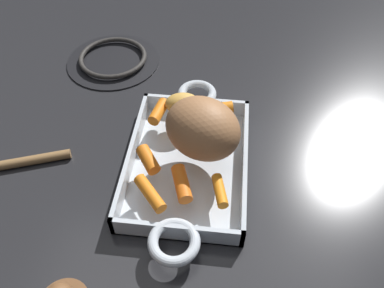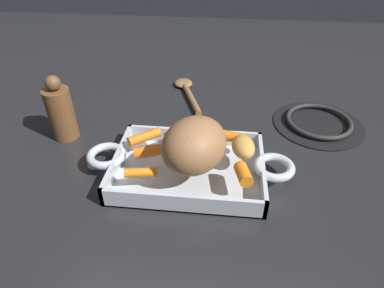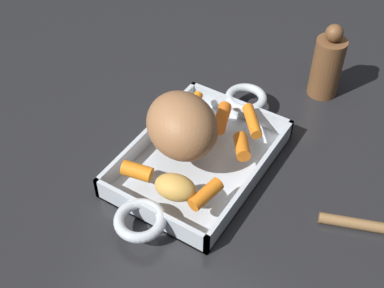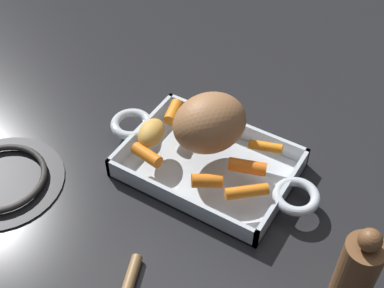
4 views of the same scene
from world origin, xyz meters
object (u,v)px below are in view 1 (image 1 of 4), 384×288
object	(u,v)px
baby_carrot_southwest	(179,183)
potato_golden_small	(182,103)
baby_carrot_center_right	(220,109)
baby_carrot_northwest	(159,111)
roasting_dish	(187,162)
baby_carrot_southeast	(220,191)
baby_carrot_northeast	(150,193)
pork_roast	(203,128)
baby_carrot_center_left	(148,160)
stove_burner_rear	(113,59)

from	to	relation	value
baby_carrot_southwest	potato_golden_small	distance (m)	0.17
baby_carrot_center_right	potato_golden_small	xyz separation A→B (m)	(0.00, 0.07, 0.01)
baby_carrot_center_right	baby_carrot_northwest	xyz separation A→B (m)	(-0.02, 0.11, -0.00)
roasting_dish	baby_carrot_southwest	world-z (taller)	baby_carrot_southwest
baby_carrot_southeast	roasting_dish	bearing A→B (deg)	37.56
baby_carrot_northwest	baby_carrot_northeast	distance (m)	0.18
baby_carrot_center_right	baby_carrot_northwest	world-z (taller)	baby_carrot_center_right
baby_carrot_northwest	baby_carrot_southwest	bearing A→B (deg)	-159.31
roasting_dish	pork_roast	distance (m)	0.08
baby_carrot_northeast	baby_carrot_southwest	bearing A→B (deg)	-62.02
pork_roast	baby_carrot_northwest	distance (m)	0.12
roasting_dish	potato_golden_small	bearing A→B (deg)	11.99
baby_carrot_southeast	baby_carrot_northwest	world-z (taller)	baby_carrot_northwest
baby_carrot_center_right	baby_carrot_northeast	bearing A→B (deg)	154.33
roasting_dish	baby_carrot_center_left	size ratio (longest dim) A/B	8.14
baby_carrot_southeast	potato_golden_small	size ratio (longest dim) A/B	0.91
baby_carrot_center_left	potato_golden_small	world-z (taller)	potato_golden_small
pork_roast	stove_burner_rear	size ratio (longest dim) A/B	0.61
baby_carrot_southwest	stove_burner_rear	world-z (taller)	baby_carrot_southwest
baby_carrot_center_right	baby_carrot_southwest	world-z (taller)	baby_carrot_center_right
baby_carrot_center_left	stove_burner_rear	xyz separation A→B (m)	(0.32, 0.14, -0.04)
baby_carrot_northeast	baby_carrot_southeast	bearing A→B (deg)	-80.54
baby_carrot_center_right	baby_carrot_southeast	world-z (taller)	baby_carrot_center_right
baby_carrot_center_right	baby_carrot_center_left	world-z (taller)	same
pork_roast	baby_carrot_center_left	bearing A→B (deg)	117.53
pork_roast	baby_carrot_northeast	xyz separation A→B (m)	(-0.11, 0.07, -0.04)
baby_carrot_southwest	baby_carrot_center_left	world-z (taller)	baby_carrot_center_left
pork_roast	potato_golden_small	world-z (taller)	pork_roast
roasting_dish	baby_carrot_northeast	distance (m)	0.11
roasting_dish	baby_carrot_southeast	world-z (taller)	baby_carrot_southeast
baby_carrot_northeast	potato_golden_small	xyz separation A→B (m)	(0.20, -0.02, 0.01)
roasting_dish	pork_roast	size ratio (longest dim) A/B	3.11
baby_carrot_southeast	baby_carrot_northwest	size ratio (longest dim) A/B	1.03
baby_carrot_southeast	baby_carrot_northeast	world-z (taller)	baby_carrot_northeast
pork_roast	baby_carrot_southeast	bearing A→B (deg)	-158.46
roasting_dish	baby_carrot_northeast	size ratio (longest dim) A/B	5.84
baby_carrot_center_left	potato_golden_small	distance (m)	0.14
pork_roast	baby_carrot_southeast	world-z (taller)	pork_roast
baby_carrot_southwest	roasting_dish	bearing A→B (deg)	-2.99
baby_carrot_southeast	potato_golden_small	bearing A→B (deg)	24.35
baby_carrot_center_right	stove_burner_rear	world-z (taller)	baby_carrot_center_right
baby_carrot_northeast	stove_burner_rear	bearing A→B (deg)	22.66
pork_roast	baby_carrot_center_left	world-z (taller)	pork_roast
baby_carrot_center_right	baby_carrot_northwest	size ratio (longest dim) A/B	0.83
baby_carrot_northeast	baby_carrot_northwest	bearing A→B (deg)	5.42
roasting_dish	baby_carrot_southeast	bearing A→B (deg)	-142.44
pork_roast	stove_burner_rear	bearing A→B (deg)	39.84
baby_carrot_northeast	baby_carrot_southwest	world-z (taller)	baby_carrot_southwest
roasting_dish	baby_carrot_northwest	world-z (taller)	baby_carrot_northwest
roasting_dish	baby_carrot_center_right	bearing A→B (deg)	-25.55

